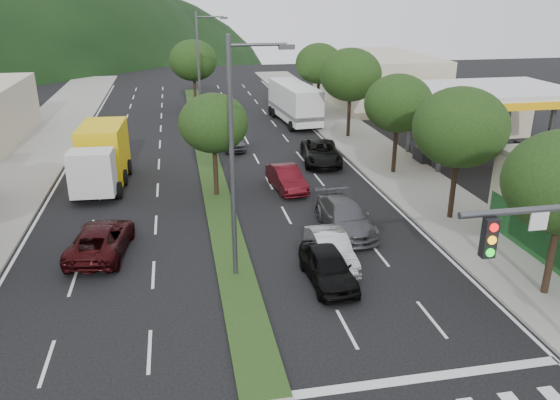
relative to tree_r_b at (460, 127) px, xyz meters
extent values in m
cube|color=gray|center=(0.50, 13.00, -4.96)|extent=(5.00, 90.00, 0.15)
cube|color=gray|center=(-25.00, 13.00, -4.96)|extent=(6.00, 90.00, 0.15)
cube|color=#1F3C16|center=(-12.00, 16.00, -4.98)|extent=(1.60, 56.00, 0.12)
cube|color=black|center=(-6.60, -13.65, 0.66)|extent=(0.35, 0.25, 1.05)
cube|color=silver|center=(7.00, 10.00, -0.04)|extent=(12.00, 8.00, 0.50)
cube|color=#FFB60D|center=(7.00, 10.00, -0.39)|extent=(12.20, 8.20, 0.50)
cylinder|color=#47494C|center=(3.00, 7.50, -2.74)|extent=(0.36, 0.36, 4.60)
cylinder|color=#47494C|center=(11.00, 7.50, -2.74)|extent=(0.36, 0.36, 4.60)
cylinder|color=#47494C|center=(3.00, 12.50, -2.74)|extent=(0.36, 0.36, 4.60)
cylinder|color=#47494C|center=(11.00, 12.50, -2.74)|extent=(0.36, 0.36, 4.60)
cube|color=black|center=(3.00, 10.00, -4.49)|extent=(0.80, 1.60, 1.10)
cube|color=black|center=(11.00, 10.00, -4.49)|extent=(0.80, 1.60, 1.10)
cube|color=beige|center=(7.50, 32.00, -2.44)|extent=(10.00, 16.00, 5.20)
cylinder|color=black|center=(0.00, -8.00, -3.07)|extent=(0.28, 0.28, 3.64)
cylinder|color=black|center=(0.00, 0.00, -2.98)|extent=(0.28, 0.28, 3.81)
ellipsoid|color=black|center=(0.00, 0.00, 0.01)|extent=(4.80, 4.80, 4.08)
cylinder|color=black|center=(0.00, 8.00, -3.09)|extent=(0.28, 0.28, 3.58)
ellipsoid|color=black|center=(0.00, 8.00, -0.28)|extent=(4.40, 4.40, 3.74)
cylinder|color=black|center=(0.00, 18.00, -2.93)|extent=(0.28, 0.28, 3.92)
ellipsoid|color=black|center=(0.00, 18.00, 0.15)|extent=(5.00, 5.00, 4.25)
cylinder|color=black|center=(0.00, 28.00, -3.04)|extent=(0.28, 0.28, 3.70)
ellipsoid|color=black|center=(0.00, 28.00, -0.13)|extent=(4.60, 4.60, 3.91)
cylinder|color=black|center=(-12.00, 6.00, -3.24)|extent=(0.28, 0.28, 3.36)
ellipsoid|color=black|center=(-12.00, 6.00, -0.60)|extent=(4.00, 4.00, 3.40)
cylinder|color=black|center=(-12.00, 32.00, -3.01)|extent=(0.28, 0.28, 3.81)
ellipsoid|color=black|center=(-12.00, 32.00, -0.02)|extent=(4.80, 4.80, 4.08)
cylinder|color=#47494C|center=(-12.00, -4.00, -0.04)|extent=(0.20, 0.20, 10.00)
cylinder|color=#47494C|center=(-10.90, -4.00, 4.56)|extent=(2.20, 0.12, 0.12)
cube|color=#47494C|center=(-9.80, -4.00, 4.46)|extent=(0.60, 0.25, 0.18)
cylinder|color=#47494C|center=(-12.00, 21.00, -0.04)|extent=(0.20, 0.20, 10.00)
cylinder|color=#47494C|center=(-10.90, 21.00, 4.56)|extent=(2.20, 0.12, 0.12)
cube|color=#47494C|center=(-9.80, 21.00, 4.46)|extent=(0.60, 0.25, 0.18)
imported|color=#B8BAC0|center=(-7.68, -3.70, -4.34)|extent=(1.53, 4.27, 1.40)
imported|color=black|center=(-17.88, -0.73, -4.32)|extent=(3.03, 5.42, 1.43)
imported|color=black|center=(-8.27, -5.31, -4.31)|extent=(1.87, 4.33, 1.45)
imported|color=#505055|center=(-5.97, -0.31, -4.27)|extent=(2.23, 5.32, 1.53)
imported|color=#4B0C13|center=(-7.65, 6.34, -4.31)|extent=(1.98, 4.52, 1.45)
imported|color=black|center=(-4.12, 11.34, -4.27)|extent=(3.24, 5.79, 1.53)
imported|color=#525257|center=(-9.95, 16.34, -4.35)|extent=(2.01, 4.16, 1.37)
cube|color=silver|center=(-18.98, 6.25, -3.24)|extent=(2.54, 1.92, 2.58)
cube|color=yellow|center=(-18.76, 10.39, -3.13)|extent=(2.83, 4.84, 3.47)
cube|color=black|center=(-18.81, 9.50, -4.53)|extent=(2.59, 6.61, 0.34)
cylinder|color=black|center=(-17.67, 6.65, -4.53)|extent=(0.39, 1.03, 1.01)
cylinder|color=black|center=(-20.24, 6.79, -4.53)|extent=(0.39, 1.03, 1.01)
cylinder|color=black|center=(-17.54, 9.09, -4.53)|extent=(0.39, 1.03, 1.01)
cylinder|color=black|center=(-20.11, 9.23, -4.53)|extent=(0.39, 1.03, 1.01)
cylinder|color=black|center=(-17.42, 11.31, -4.53)|extent=(0.39, 1.03, 1.01)
cylinder|color=black|center=(-19.99, 11.45, -4.53)|extent=(0.39, 1.03, 1.01)
cube|color=white|center=(-3.23, 24.39, -3.04)|extent=(3.30, 9.39, 3.07)
cube|color=slate|center=(-3.23, 24.39, -3.81)|extent=(3.36, 9.39, 0.36)
cylinder|color=black|center=(-4.80, 27.96, -4.58)|extent=(0.43, 0.95, 0.92)
cylinder|color=black|center=(-2.25, 28.16, -4.58)|extent=(0.43, 0.95, 0.92)
cylinder|color=black|center=(-4.71, 26.85, -4.58)|extent=(0.43, 0.95, 0.92)
cylinder|color=black|center=(-2.16, 27.06, -4.58)|extent=(0.43, 0.95, 0.92)
cylinder|color=black|center=(-4.23, 20.98, -4.58)|extent=(0.43, 0.95, 0.92)
cylinder|color=black|center=(-1.68, 21.19, -4.58)|extent=(0.43, 0.95, 0.92)
camera|label=1|loc=(-14.07, -24.80, 6.40)|focal=35.00mm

